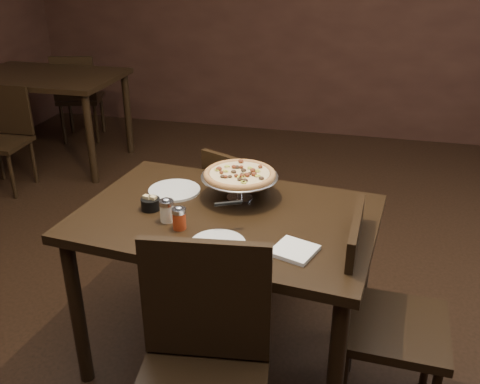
# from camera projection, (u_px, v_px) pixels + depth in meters

# --- Properties ---
(room) EXTENTS (6.04, 7.04, 2.84)m
(room) POSITION_uv_depth(u_px,v_px,m) (231.00, 76.00, 2.19)
(room) COLOR black
(room) RESTS_ON ground
(dining_table) EXTENTS (1.38, 1.00, 0.81)m
(dining_table) POSITION_uv_depth(u_px,v_px,m) (227.00, 235.00, 2.41)
(dining_table) COLOR black
(dining_table) RESTS_ON ground
(background_table) EXTENTS (1.32, 0.88, 0.82)m
(background_table) POSITION_uv_depth(u_px,v_px,m) (46.00, 86.00, 4.79)
(background_table) COLOR black
(background_table) RESTS_ON ground
(pizza_stand) EXTENTS (0.36, 0.36, 0.15)m
(pizza_stand) POSITION_uv_depth(u_px,v_px,m) (240.00, 174.00, 2.46)
(pizza_stand) COLOR #B5B6BC
(pizza_stand) RESTS_ON dining_table
(parmesan_shaker) EXTENTS (0.06, 0.06, 0.11)m
(parmesan_shaker) POSITION_uv_depth(u_px,v_px,m) (167.00, 210.00, 2.28)
(parmesan_shaker) COLOR beige
(parmesan_shaker) RESTS_ON dining_table
(pepper_flake_shaker) EXTENTS (0.06, 0.06, 0.10)m
(pepper_flake_shaker) POSITION_uv_depth(u_px,v_px,m) (179.00, 218.00, 2.22)
(pepper_flake_shaker) COLOR maroon
(pepper_flake_shaker) RESTS_ON dining_table
(packet_caddy) EXTENTS (0.09, 0.09, 0.07)m
(packet_caddy) POSITION_uv_depth(u_px,v_px,m) (150.00, 203.00, 2.39)
(packet_caddy) COLOR black
(packet_caddy) RESTS_ON dining_table
(napkin_stack) EXTENTS (0.20, 0.20, 0.02)m
(napkin_stack) POSITION_uv_depth(u_px,v_px,m) (294.00, 250.00, 2.07)
(napkin_stack) COLOR white
(napkin_stack) RESTS_ON dining_table
(plate_left) EXTENTS (0.25, 0.25, 0.01)m
(plate_left) POSITION_uv_depth(u_px,v_px,m) (174.00, 190.00, 2.57)
(plate_left) COLOR silver
(plate_left) RESTS_ON dining_table
(plate_near) EXTENTS (0.22, 0.22, 0.01)m
(plate_near) POSITION_uv_depth(u_px,v_px,m) (218.00, 244.00, 2.12)
(plate_near) COLOR silver
(plate_near) RESTS_ON dining_table
(serving_spatula) EXTENTS (0.15, 0.15, 0.02)m
(serving_spatula) POSITION_uv_depth(u_px,v_px,m) (228.00, 204.00, 2.19)
(serving_spatula) COLOR #B5B6BC
(serving_spatula) RESTS_ON pizza_stand
(chair_far) EXTENTS (0.56, 0.56, 0.91)m
(chair_far) POSITION_uv_depth(u_px,v_px,m) (248.00, 221.00, 2.96)
(chair_far) COLOR black
(chair_far) RESTS_ON ground
(chair_near) EXTENTS (0.52, 0.52, 1.00)m
(chair_near) POSITION_uv_depth(u_px,v_px,m) (201.00, 372.00, 1.86)
(chair_near) COLOR black
(chair_near) RESTS_ON ground
(chair_side) EXTENTS (0.46, 0.46, 0.94)m
(chair_side) POSITION_uv_depth(u_px,v_px,m) (378.00, 311.00, 2.22)
(chair_side) COLOR black
(chair_side) RESTS_ON ground
(bg_chair_far) EXTENTS (0.52, 0.52, 0.89)m
(bg_chair_far) POSITION_uv_depth(u_px,v_px,m) (78.00, 94.00, 5.41)
(bg_chair_far) COLOR black
(bg_chair_far) RESTS_ON ground
(bg_chair_near) EXTENTS (0.41, 0.41, 0.84)m
(bg_chair_near) POSITION_uv_depth(u_px,v_px,m) (5.00, 134.00, 4.39)
(bg_chair_near) COLOR black
(bg_chair_near) RESTS_ON ground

